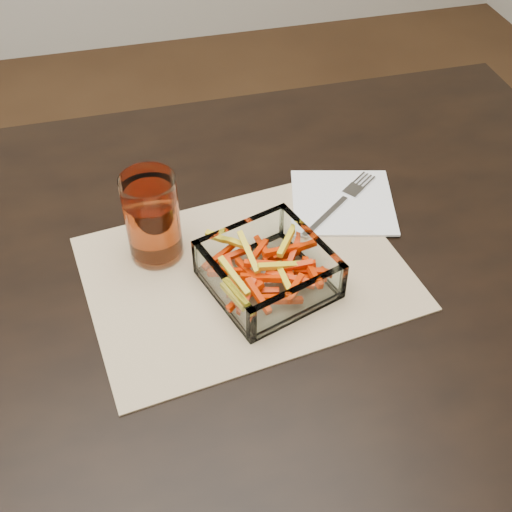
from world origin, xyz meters
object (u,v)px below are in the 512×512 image
(dining_table, at_px, (144,318))
(glass_bowl, at_px, (268,272))
(fork, at_px, (342,201))
(tumbler, at_px, (153,220))

(dining_table, xyz_separation_m, glass_bowl, (0.18, -0.06, 0.12))
(dining_table, xyz_separation_m, fork, (0.34, 0.08, 0.10))
(glass_bowl, xyz_separation_m, fork, (0.16, 0.14, -0.02))
(tumbler, xyz_separation_m, fork, (0.30, 0.04, -0.06))
(dining_table, bearing_deg, fork, 13.63)
(glass_bowl, bearing_deg, fork, 41.09)
(fork, bearing_deg, tumbler, -120.96)
(dining_table, relative_size, fork, 10.11)
(dining_table, height_order, glass_bowl, glass_bowl)
(tumbler, relative_size, fork, 0.87)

